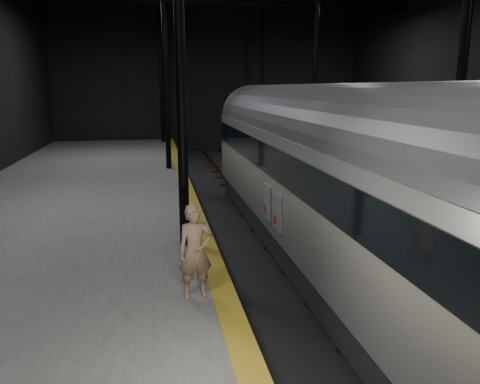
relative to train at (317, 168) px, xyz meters
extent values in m
plane|color=black|center=(0.00, 3.40, -2.79)|extent=(44.00, 44.00, 0.00)
cube|color=#4F4F4C|center=(-7.50, 3.40, -2.29)|extent=(9.00, 43.80, 1.00)
cube|color=#4F4F4C|center=(7.50, 3.40, -2.29)|extent=(9.00, 43.80, 1.00)
cube|color=olive|center=(-3.25, 3.40, -1.79)|extent=(0.50, 43.80, 0.01)
cube|color=#3F3328|center=(-0.72, 3.40, -2.62)|extent=(0.08, 43.00, 0.14)
cube|color=#3F3328|center=(0.72, 3.40, -2.62)|extent=(0.08, 43.00, 0.14)
cube|color=black|center=(0.00, 3.40, -2.73)|extent=(2.40, 42.00, 0.12)
cylinder|color=black|center=(-3.80, -0.60, 3.21)|extent=(0.26, 0.26, 10.00)
cylinder|color=black|center=(3.80, -0.60, 3.21)|extent=(0.26, 0.26, 10.00)
cylinder|color=black|center=(-3.80, 11.40, 3.21)|extent=(0.26, 0.26, 10.00)
cylinder|color=black|center=(3.80, 11.40, 3.21)|extent=(0.26, 0.26, 10.00)
cylinder|color=black|center=(-3.80, 23.40, 3.21)|extent=(0.26, 0.26, 10.00)
cylinder|color=black|center=(3.80, 23.40, 3.21)|extent=(0.26, 0.26, 10.00)
cube|color=black|center=(0.00, 17.40, 7.21)|extent=(23.60, 0.15, 0.18)
cube|color=#ABADB3|center=(0.00, 0.00, -0.41)|extent=(2.72, 18.74, 2.81)
cube|color=black|center=(0.00, 0.00, -2.17)|extent=(2.48, 18.37, 0.80)
cube|color=black|center=(0.00, 0.00, 0.25)|extent=(2.77, 18.46, 0.84)
cylinder|color=slate|center=(0.00, 0.00, 1.00)|extent=(2.66, 18.56, 2.66)
cube|color=black|center=(0.00, 6.56, -2.51)|extent=(1.69, 2.06, 0.33)
cube|color=silver|center=(-1.39, -0.94, -0.97)|extent=(0.04, 0.70, 0.98)
cube|color=silver|center=(-1.39, 0.19, -0.97)|extent=(0.04, 0.70, 0.98)
cylinder|color=#A82414|center=(-1.41, -0.77, -1.20)|extent=(0.03, 0.24, 0.24)
cylinder|color=#A82414|center=(-1.41, 0.36, -1.20)|extent=(0.03, 0.24, 0.24)
imported|color=#96775B|center=(-3.80, -3.82, -0.86)|extent=(0.74, 0.54, 1.86)
camera|label=1|loc=(-4.50, -12.38, 2.23)|focal=35.00mm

